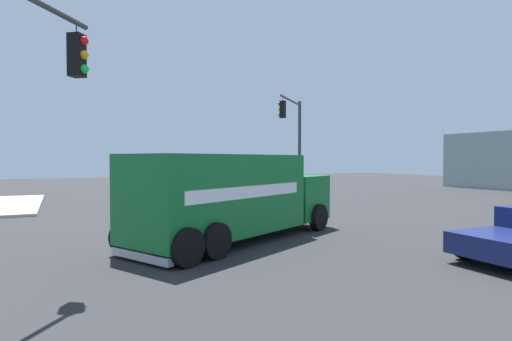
% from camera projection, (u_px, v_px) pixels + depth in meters
% --- Properties ---
extents(ground_plane, '(100.00, 100.00, 0.00)m').
position_uv_depth(ground_plane, '(234.00, 228.00, 16.17)').
color(ground_plane, '#2B2B2D').
extents(delivery_truck, '(6.09, 8.53, 2.84)m').
position_uv_depth(delivery_truck, '(234.00, 196.00, 13.66)').
color(delivery_truck, '#146B2D').
rests_on(delivery_truck, ground).
extents(traffic_light_primary, '(3.19, 3.20, 6.44)m').
position_uv_depth(traffic_light_primary, '(294.00, 134.00, 25.61)').
color(traffic_light_primary, '#38383D').
rests_on(traffic_light_primary, ground).
extents(traffic_light_secondary, '(3.10, 2.35, 5.98)m').
position_uv_depth(traffic_light_secondary, '(0.00, 89.00, 7.10)').
color(traffic_light_secondary, '#38383D').
rests_on(traffic_light_secondary, ground).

